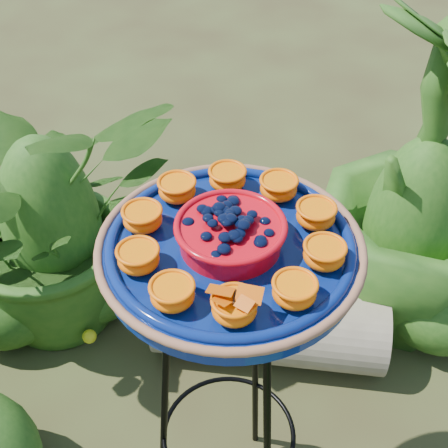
{
  "coord_description": "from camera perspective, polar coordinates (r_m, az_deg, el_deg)",
  "views": [
    {
      "loc": [
        0.22,
        -0.79,
        1.56
      ],
      "look_at": [
        0.09,
        -0.04,
        0.89
      ],
      "focal_mm": 50.0,
      "sensor_mm": 36.0,
      "label": 1
    }
  ],
  "objects": [
    {
      "name": "tripod_stand",
      "position": [
        1.28,
        0.47,
        -13.82
      ],
      "size": [
        0.37,
        0.37,
        0.83
      ],
      "rotation": [
        0.0,
        0.0,
        -0.29
      ],
      "color": "black",
      "rests_on": "ground"
    },
    {
      "name": "feeder_dish",
      "position": [
        1.01,
        0.59,
        -1.96
      ],
      "size": [
        0.52,
        0.52,
        0.1
      ],
      "rotation": [
        0.0,
        0.0,
        -0.29
      ],
      "color": "navy",
      "rests_on": "tripod_stand"
    },
    {
      "name": "driftwood_log",
      "position": [
        1.87,
        4.16,
        -9.25
      ],
      "size": [
        0.68,
        0.25,
        0.23
      ],
      "primitive_type": "cylinder",
      "rotation": [
        0.0,
        1.57,
        0.04
      ],
      "color": "gray",
      "rests_on": "ground"
    },
    {
      "name": "shrub_back_left",
      "position": [
        1.86,
        -15.73,
        1.16
      ],
      "size": [
        0.96,
        0.95,
        0.8
      ],
      "primitive_type": "imported",
      "rotation": [
        0.0,
        0.0,
        0.72
      ],
      "color": "#214D14",
      "rests_on": "ground"
    },
    {
      "name": "shrub_back_right",
      "position": [
        1.81,
        17.93,
        3.97
      ],
      "size": [
        0.74,
        0.74,
        1.02
      ],
      "primitive_type": "imported",
      "rotation": [
        0.0,
        0.0,
        1.93
      ],
      "color": "#214D14",
      "rests_on": "ground"
    }
  ]
}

